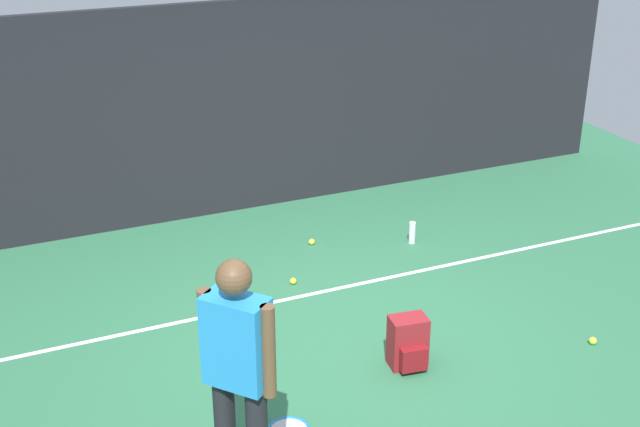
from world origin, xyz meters
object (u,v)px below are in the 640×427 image
tennis_player (238,367)px  water_bottle (412,233)px  tennis_ball_by_fence (312,242)px  backpack (408,343)px  tennis_ball_near_player (593,341)px  tennis_ball_mid_court (293,281)px

tennis_player → water_bottle: tennis_player is taller
tennis_ball_by_fence → water_bottle: 1.07m
backpack → tennis_ball_near_player: (1.60, -0.35, -0.18)m
tennis_player → water_bottle: bearing=-85.2°
tennis_ball_mid_court → water_bottle: size_ratio=0.28×
backpack → tennis_ball_by_fence: (0.16, 2.39, -0.18)m
tennis_ball_near_player → tennis_ball_by_fence: bearing=117.7°
backpack → water_bottle: backpack is taller
backpack → tennis_ball_near_player: size_ratio=6.67×
tennis_ball_near_player → tennis_ball_mid_court: 2.80m
tennis_ball_near_player → tennis_ball_mid_court: same height
water_bottle → tennis_ball_by_fence: bearing=159.1°
backpack → tennis_ball_near_player: 1.65m
backpack → tennis_player: bearing=-146.3°
tennis_ball_near_player → tennis_ball_mid_court: bearing=134.1°
tennis_player → tennis_ball_near_player: (3.30, 0.49, -0.93)m
tennis_ball_near_player → tennis_ball_by_fence: size_ratio=1.00×
tennis_ball_mid_court → tennis_ball_near_player: bearing=-45.9°
tennis_ball_mid_court → backpack: bearing=-78.4°
tennis_ball_by_fence → tennis_ball_mid_court: bearing=-124.6°
backpack → tennis_ball_mid_court: bearing=109.1°
backpack → water_bottle: size_ratio=1.85×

